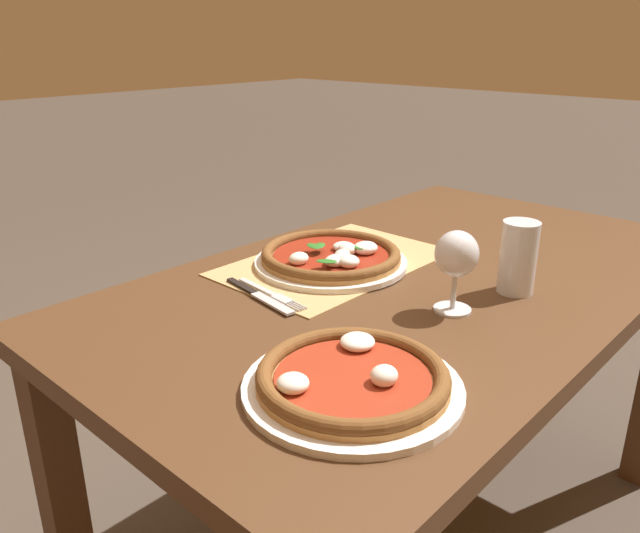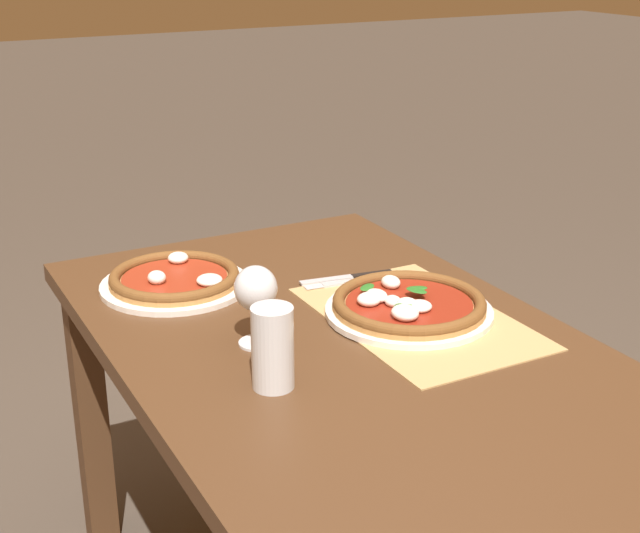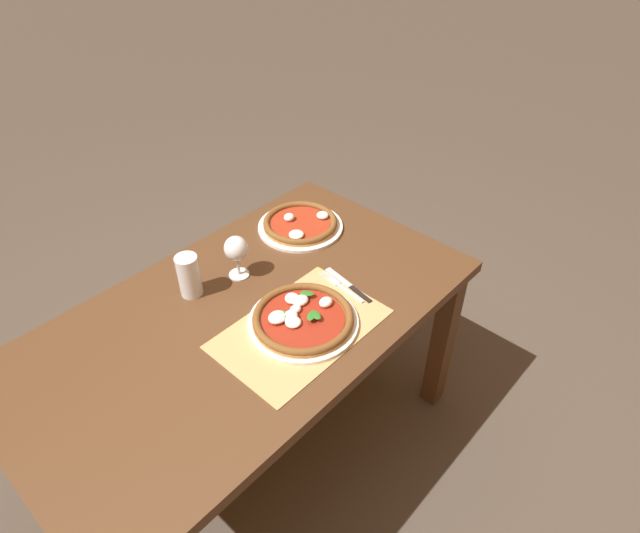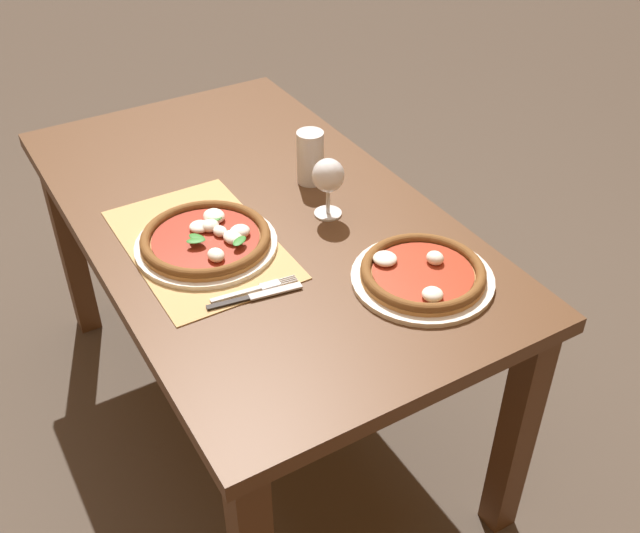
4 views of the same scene
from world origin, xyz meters
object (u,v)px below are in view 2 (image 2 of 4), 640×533
Objects in this scene: pizza_near at (408,305)px; wine_glass at (256,292)px; pint_glass at (273,349)px; pizza_far at (175,279)px; fork at (347,282)px; knife at (346,277)px.

pizza_near is 0.33m from wine_glass.
pizza_far is at bearing -0.36° from pint_glass.
knife reaches higher than fork.
pizza_far is 0.35m from wine_glass.
pizza_near is 0.23m from knife.
pizza_near reaches higher than pizza_far.
wine_glass reaches higher than fork.
pint_glass is at bearing 165.08° from wine_glass.
pint_glass is (-0.16, 0.04, -0.04)m from wine_glass.
pint_glass is 0.49m from fork.
fork is (0.20, 0.02, -0.02)m from pizza_near.
pizza_far reaches higher than fork.
pizza_far is at bearing 68.89° from knife.
knife is at bearing 2.89° from pizza_near.
wine_glass is at bearing -173.24° from pizza_far.
fork is at bearing -114.99° from pizza_far.
fork is at bearing -58.51° from wine_glass.
wine_glass reaches higher than knife.
wine_glass reaches higher than pizza_near.
pizza_near is at bearing -135.16° from pizza_far.
pizza_far is 2.07× the size of wine_glass.
pizza_near reaches higher than fork.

